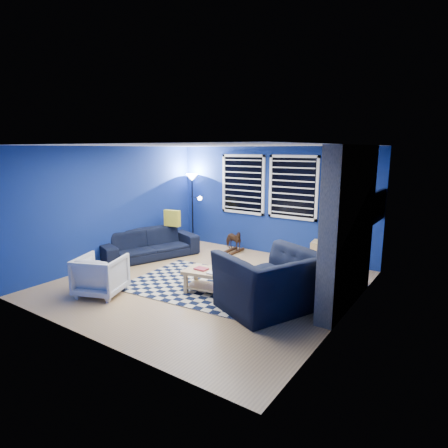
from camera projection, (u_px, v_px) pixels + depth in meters
name	position (u px, v px, depth m)	size (l,w,h in m)	color
floor	(207.00, 283.00, 6.91)	(5.00, 5.00, 0.00)	tan
ceiling	(206.00, 145.00, 6.41)	(5.00, 5.00, 0.00)	white
wall_back	(271.00, 201.00, 8.68)	(5.00, 5.00, 0.00)	navy
wall_left	(114.00, 205.00, 8.04)	(5.00, 5.00, 0.00)	navy
wall_right	(348.00, 235.00, 5.28)	(5.00, 5.00, 0.00)	navy
fireplace	(348.00, 231.00, 5.77)	(0.65, 2.00, 2.50)	gray
window_left	(243.00, 184.00, 9.00)	(1.17, 0.06, 1.42)	black
window_right	(293.00, 187.00, 8.28)	(1.17, 0.06, 1.42)	black
tv	(377.00, 206.00, 6.90)	(0.07, 1.00, 0.58)	black
rug	(202.00, 284.00, 6.87)	(2.50, 2.00, 0.02)	black
sofa	(149.00, 244.00, 8.48)	(0.86, 2.20, 0.64)	black
armchair_big	(270.00, 282.00, 5.69)	(1.22, 1.40, 0.91)	black
armchair_bent	(101.00, 275.00, 6.34)	(0.73, 0.75, 0.68)	gray
rocking_horse	(233.00, 240.00, 8.92)	(0.57, 0.26, 0.48)	#4C2A18
coffee_table	(209.00, 277.00, 6.39)	(0.94, 0.65, 0.43)	tan
cabinet	(327.00, 254.00, 7.87)	(0.68, 0.50, 0.61)	tan
floor_lamp	(193.00, 187.00, 9.61)	(0.49, 0.30, 1.80)	black
throw_pillow	(172.00, 218.00, 8.82)	(0.40, 0.12, 0.38)	gold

